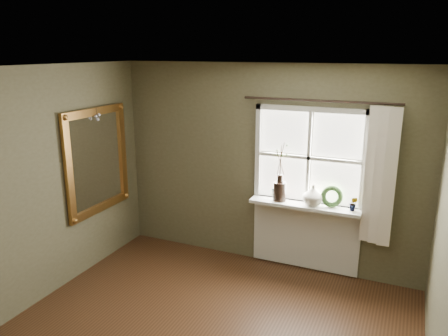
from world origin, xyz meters
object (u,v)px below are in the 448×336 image
object	(u,v)px
wreath	(332,199)
gilt_mirror	(97,160)
dark_jug	(280,191)
cream_vase	(313,195)

from	to	relation	value
wreath	gilt_mirror	distance (m)	2.96
dark_jug	gilt_mirror	distance (m)	2.34
gilt_mirror	cream_vase	bearing A→B (deg)	15.93
dark_jug	wreath	distance (m)	0.64
cream_vase	gilt_mirror	xyz separation A→B (m)	(-2.61, -0.75, 0.34)
gilt_mirror	dark_jug	bearing A→B (deg)	18.78
wreath	gilt_mirror	world-z (taller)	gilt_mirror
dark_jug	wreath	world-z (taller)	same
dark_jug	gilt_mirror	bearing A→B (deg)	-161.22
wreath	dark_jug	bearing A→B (deg)	164.40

